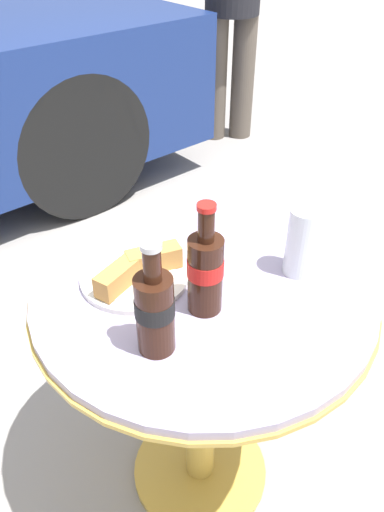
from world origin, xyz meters
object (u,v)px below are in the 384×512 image
(cola_bottle_left, at_px, (155,310))
(cola_bottle_right, at_px, (205,270))
(lunch_plate_near, at_px, (136,272))
(bistro_table, at_px, (202,341))
(drinking_glass, at_px, (301,245))

(cola_bottle_left, distance_m, cola_bottle_right, 0.13)
(cola_bottle_left, bearing_deg, lunch_plate_near, 65.52)
(cola_bottle_left, bearing_deg, cola_bottle_right, 9.48)
(cola_bottle_left, xyz_separation_m, lunch_plate_near, (0.08, 0.18, -0.07))
(cola_bottle_left, relative_size, cola_bottle_right, 0.97)
(cola_bottle_right, bearing_deg, bistro_table, 50.88)
(drinking_glass, relative_size, lunch_plate_near, 0.67)
(bistro_table, bearing_deg, lunch_plate_near, 134.70)
(cola_bottle_right, height_order, drinking_glass, cola_bottle_right)
(cola_bottle_left, distance_m, lunch_plate_near, 0.21)
(cola_bottle_right, distance_m, drinking_glass, 0.23)
(bistro_table, relative_size, cola_bottle_left, 3.18)
(bistro_table, xyz_separation_m, cola_bottle_left, (-0.18, -0.08, 0.26))
(bistro_table, xyz_separation_m, drinking_glass, (0.18, -0.10, 0.24))
(bistro_table, xyz_separation_m, cola_bottle_right, (-0.05, -0.06, 0.26))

